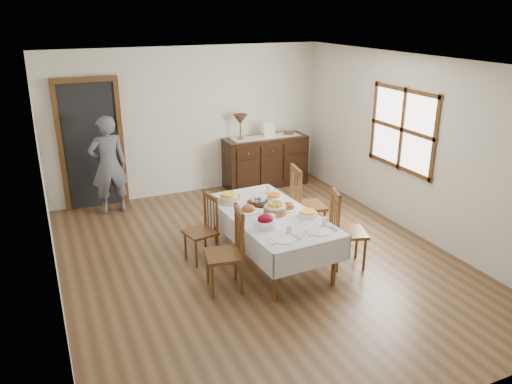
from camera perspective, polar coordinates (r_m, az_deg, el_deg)
name	(u,v)px	position (r m, az deg, el deg)	size (l,w,h in m)	color
ground	(259,260)	(6.79, 0.35, -7.81)	(6.00, 6.00, 0.00)	brown
room_shell	(236,136)	(6.51, -2.34, 6.44)	(5.02, 6.02, 2.65)	white
dining_table	(270,219)	(6.49, 1.64, -3.15)	(1.14, 2.10, 0.70)	silver
chair_left_near	(228,250)	(5.92, -3.20, -6.62)	(0.49, 0.49, 1.03)	#523216
chair_left_far	(203,228)	(6.66, -6.05, -4.09)	(0.44, 0.44, 0.91)	#523216
chair_right_near	(345,228)	(6.55, 10.10, -4.10)	(0.55, 0.55, 1.05)	#523216
chair_right_far	(305,202)	(7.27, 5.62, -1.15)	(0.52, 0.52, 1.09)	#523216
sideboard	(265,161)	(9.43, 1.09, 3.51)	(1.57, 0.57, 0.94)	black
person	(108,162)	(8.37, -16.53, 3.31)	(0.54, 0.35, 1.74)	#55575F
bread_basket	(275,208)	(6.41, 2.18, -1.86)	(0.30, 0.30, 0.17)	brown
egg_basket	(257,202)	(6.71, 0.17, -1.19)	(0.29, 0.29, 0.10)	black
ham_platter_a	(248,209)	(6.49, -0.90, -2.01)	(0.31, 0.31, 0.11)	white
ham_platter_b	(288,207)	(6.59, 3.69, -1.70)	(0.29, 0.29, 0.11)	white
beet_bowl	(265,222)	(6.03, 1.09, -3.43)	(0.26, 0.26, 0.16)	white
carrot_bowl	(274,198)	(6.85, 2.02, -0.64)	(0.21, 0.21, 0.10)	white
pineapple_bowl	(228,199)	(6.76, -3.19, -0.76)	(0.25, 0.25, 0.14)	#CFB38F
casserole_dish	(308,214)	(6.38, 5.93, -2.48)	(0.24, 0.24, 0.08)	white
butter_dish	(269,217)	(6.24, 1.51, -2.91)	(0.14, 0.10, 0.07)	white
setting_left	(285,236)	(5.79, 3.34, -5.04)	(0.43, 0.31, 0.10)	white
setting_right	(321,228)	(6.03, 7.46, -4.11)	(0.43, 0.31, 0.10)	white
glass_far_a	(239,195)	(6.93, -1.94, -0.40)	(0.07, 0.07, 0.09)	white
glass_far_b	(268,189)	(7.14, 1.41, 0.34)	(0.06, 0.06, 0.11)	white
runner	(265,137)	(9.33, 1.09, 6.34)	(1.30, 0.35, 0.01)	white
table_lamp	(240,120)	(9.07, -1.81, 8.21)	(0.26, 0.26, 0.46)	brown
picture_frame	(269,130)	(9.25, 1.52, 7.08)	(0.22, 0.08, 0.28)	beige
deco_bowl	(289,133)	(9.54, 3.77, 6.77)	(0.20, 0.20, 0.06)	#523216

